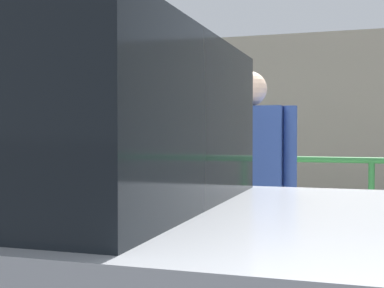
{
  "coord_description": "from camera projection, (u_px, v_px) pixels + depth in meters",
  "views": [
    {
      "loc": [
        1.08,
        -3.06,
        1.44
      ],
      "look_at": [
        -0.05,
        0.34,
        1.36
      ],
      "focal_mm": 50.26,
      "sensor_mm": 36.0,
      "label": 1
    }
  ],
  "objects": [
    {
      "name": "parking_meter",
      "position": [
        171.0,
        174.0,
        3.7
      ],
      "size": [
        0.19,
        0.2,
        1.38
      ],
      "rotation": [
        0.0,
        0.0,
        3.18
      ],
      "color": "slate",
      "rests_on": "sidewalk_curb"
    },
    {
      "name": "pedestrian_at_meter",
      "position": [
        249.0,
        182.0,
        3.53
      ],
      "size": [
        0.62,
        0.59,
        1.71
      ],
      "rotation": [
        0.0,
        0.0,
        -3.12
      ],
      "color": "brown",
      "rests_on": "sidewalk_curb"
    },
    {
      "name": "parked_hatchback_silver",
      "position": [
        1.0,
        253.0,
        2.29
      ],
      "size": [
        4.03,
        1.82,
        1.81
      ],
      "rotation": [
        0.0,
        0.0,
        -1.56
      ],
      "color": "#B7BABF",
      "rests_on": "ground"
    },
    {
      "name": "background_railing",
      "position": [
        260.0,
        185.0,
        5.53
      ],
      "size": [
        24.06,
        0.06,
        1.06
      ],
      "color": "#2D7A38",
      "rests_on": "sidewalk_curb"
    },
    {
      "name": "backdrop_wall",
      "position": [
        300.0,
        129.0,
        8.57
      ],
      "size": [
        32.0,
        0.5,
        2.96
      ],
      "primitive_type": "cube",
      "color": "#ADA38E",
      "rests_on": "ground"
    }
  ]
}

